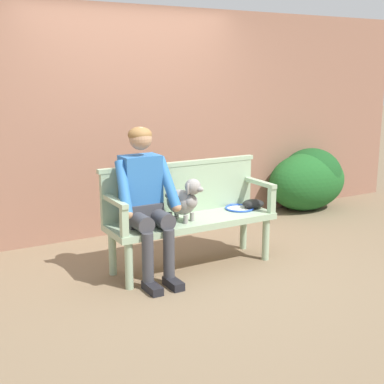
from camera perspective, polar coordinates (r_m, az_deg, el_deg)
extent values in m
plane|color=#7A664C|center=(5.09, 0.00, -8.01)|extent=(40.00, 40.00, 0.00)
cube|color=#936651|center=(6.11, -6.97, 7.57)|extent=(8.00, 0.30, 2.51)
ellipsoid|color=#194C1E|center=(7.27, 12.66, 1.44)|extent=(0.89, 0.77, 0.81)
ellipsoid|color=#1E5B23|center=(7.17, 12.28, 1.11)|extent=(1.15, 0.71, 0.77)
cube|color=#9EB793|center=(4.94, 0.00, -3.16)|extent=(1.61, 0.50, 0.06)
cylinder|color=#9EB793|center=(4.56, -6.79, -7.87)|extent=(0.07, 0.07, 0.42)
cylinder|color=#9EB793|center=(5.25, 7.93, -5.05)|extent=(0.07, 0.07, 0.42)
cylinder|color=#9EB793|center=(4.89, -8.55, -6.45)|extent=(0.07, 0.07, 0.42)
cylinder|color=#9EB793|center=(5.54, 5.54, -4.01)|extent=(0.07, 0.07, 0.42)
cube|color=#9EB793|center=(5.07, -1.23, 0.27)|extent=(1.61, 0.05, 0.46)
cube|color=#9EB793|center=(5.02, -1.24, 3.05)|extent=(1.65, 0.06, 0.04)
cube|color=#9EB793|center=(4.40, -7.31, -3.30)|extent=(0.06, 0.06, 0.24)
cube|color=#9EB793|center=(4.55, -8.37, -0.95)|extent=(0.06, 0.50, 0.04)
cube|color=#9EB793|center=(5.15, 8.56, -0.92)|extent=(0.06, 0.06, 0.24)
cube|color=#9EB793|center=(5.28, 7.21, 1.03)|extent=(0.06, 0.50, 0.04)
cube|color=black|center=(4.54, -4.28, -10.27)|extent=(0.10, 0.24, 0.07)
cylinder|color=#3D3D42|center=(4.51, -4.78, -7.01)|extent=(0.10, 0.10, 0.43)
cylinder|color=#3D3D42|center=(4.57, -5.69, -3.17)|extent=(0.15, 0.32, 0.15)
cube|color=black|center=(4.62, -2.01, -9.80)|extent=(0.10, 0.24, 0.07)
cylinder|color=#3D3D42|center=(4.60, -2.50, -6.60)|extent=(0.10, 0.10, 0.43)
cylinder|color=#3D3D42|center=(4.65, -3.44, -2.84)|extent=(0.15, 0.32, 0.15)
cube|color=#3D3D42|center=(4.74, -5.38, -2.30)|extent=(0.32, 0.24, 0.20)
cube|color=#2D6BB2|center=(4.70, -5.55, 0.82)|extent=(0.34, 0.22, 0.52)
cylinder|color=#2D6BB2|center=(4.50, -7.36, 0.50)|extent=(0.14, 0.33, 0.45)
sphere|color=tan|center=(4.44, -6.94, -2.34)|extent=(0.09, 0.09, 0.09)
cylinder|color=#2D6BB2|center=(4.68, -2.61, 1.06)|extent=(0.14, 0.33, 0.45)
sphere|color=tan|center=(4.63, -1.68, -1.61)|extent=(0.09, 0.09, 0.09)
sphere|color=tan|center=(4.61, -5.56, 5.76)|extent=(0.20, 0.20, 0.20)
ellipsoid|color=olive|center=(4.62, -5.62, 6.14)|extent=(0.21, 0.21, 0.14)
cylinder|color=gray|center=(4.76, -0.69, -2.96)|extent=(0.04, 0.04, 0.08)
cylinder|color=gray|center=(4.84, 0.01, -2.67)|extent=(0.04, 0.04, 0.08)
cylinder|color=gray|center=(4.85, -2.39, -2.65)|extent=(0.04, 0.04, 0.08)
cylinder|color=gray|center=(4.94, -1.67, -2.37)|extent=(0.04, 0.04, 0.08)
ellipsoid|color=gray|center=(4.81, -1.20, -1.09)|extent=(0.30, 0.34, 0.23)
sphere|color=gray|center=(4.75, -0.19, -1.03)|extent=(0.13, 0.13, 0.13)
sphere|color=gray|center=(4.70, 0.10, 0.57)|extent=(0.14, 0.14, 0.14)
ellipsoid|color=gray|center=(4.67, 0.77, 0.30)|extent=(0.09, 0.10, 0.05)
ellipsoid|color=gray|center=(4.66, -0.41, 0.33)|extent=(0.05, 0.05, 0.11)
ellipsoid|color=gray|center=(4.76, 0.41, 0.60)|extent=(0.05, 0.05, 0.11)
sphere|color=gray|center=(4.88, -2.53, -0.35)|extent=(0.07, 0.07, 0.07)
torus|color=blue|center=(5.27, 5.13, -1.73)|extent=(0.29, 0.29, 0.02)
cylinder|color=silver|center=(5.28, 5.13, -1.80)|extent=(0.25, 0.25, 0.00)
cube|color=blue|center=(5.40, 4.12, -1.30)|extent=(0.04, 0.07, 0.02)
cylinder|color=black|center=(5.52, 3.30, -0.99)|extent=(0.03, 0.22, 0.03)
ellipsoid|color=black|center=(5.31, 6.60, -1.27)|extent=(0.26, 0.23, 0.09)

